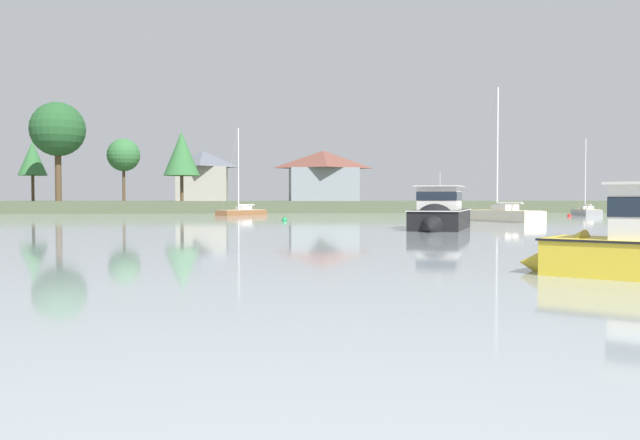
# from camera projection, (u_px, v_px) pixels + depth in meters

# --- Properties ---
(far_shore_bank) EXTENTS (223.32, 45.47, 1.54)m
(far_shore_bank) POSITION_uv_depth(u_px,v_px,m) (318.00, 206.00, 107.11)
(far_shore_bank) COLOR #4C563D
(far_shore_bank) RESTS_ON ground
(cruiser_black) EXTENTS (6.24, 9.85, 4.43)m
(cruiser_black) POSITION_uv_depth(u_px,v_px,m) (439.00, 219.00, 38.93)
(cruiser_black) COLOR black
(cruiser_black) RESTS_ON ground
(sailboat_wood) EXTENTS (5.76, 6.21, 10.16)m
(sailboat_wood) POSITION_uv_depth(u_px,v_px,m) (242.00, 213.00, 73.96)
(sailboat_wood) COLOR brown
(sailboat_wood) RESTS_ON ground
(sailboat_grey) EXTENTS (2.98, 6.28, 9.12)m
(sailboat_grey) POSITION_uv_depth(u_px,v_px,m) (586.00, 213.00, 74.39)
(sailboat_grey) COLOR gray
(sailboat_grey) RESTS_ON ground
(sailboat_cream) EXTENTS (4.69, 7.78, 11.52)m
(sailboat_cream) POSITION_uv_depth(u_px,v_px,m) (502.00, 218.00, 53.22)
(sailboat_cream) COLOR beige
(sailboat_cream) RESTS_ON ground
(mooring_buoy_red) EXTENTS (0.41, 0.41, 0.46)m
(mooring_buoy_red) POSITION_uv_depth(u_px,v_px,m) (569.00, 216.00, 68.95)
(mooring_buoy_red) COLOR red
(mooring_buoy_red) RESTS_ON ground
(mooring_buoy_green) EXTENTS (0.47, 0.47, 0.52)m
(mooring_buoy_green) POSITION_uv_depth(u_px,v_px,m) (284.00, 220.00, 54.24)
(mooring_buoy_green) COLOR #1E8C47
(mooring_buoy_green) RESTS_ON ground
(shore_tree_left_mid) EXTENTS (4.38, 4.38, 9.39)m
(shore_tree_left_mid) POSITION_uv_depth(u_px,v_px,m) (32.00, 159.00, 103.18)
(shore_tree_left_mid) COLOR brown
(shore_tree_left_mid) RESTS_ON far_shore_bank
(shore_tree_center) EXTENTS (5.09, 5.09, 9.83)m
(shore_tree_center) POSITION_uv_depth(u_px,v_px,m) (182.00, 154.00, 92.71)
(shore_tree_center) COLOR brown
(shore_tree_center) RESTS_ON far_shore_bank
(shore_tree_center_right) EXTENTS (5.04, 5.04, 9.65)m
(shore_tree_center_right) POSITION_uv_depth(u_px,v_px,m) (124.00, 155.00, 101.60)
(shore_tree_center_right) COLOR brown
(shore_tree_center_right) RESTS_ON far_shore_bank
(shore_tree_center_left) EXTENTS (7.83, 7.83, 14.36)m
(shore_tree_center_left) POSITION_uv_depth(u_px,v_px,m) (58.00, 130.00, 95.22)
(shore_tree_center_left) COLOR brown
(shore_tree_center_left) RESTS_ON far_shore_bank
(cottage_eastern) EXTENTS (12.35, 8.40, 8.60)m
(cottage_eastern) POSITION_uv_depth(u_px,v_px,m) (323.00, 175.00, 112.53)
(cottage_eastern) COLOR gray
(cottage_eastern) RESTS_ON far_shore_bank
(cottage_hillside) EXTENTS (8.74, 8.98, 8.40)m
(cottage_hillside) POSITION_uv_depth(u_px,v_px,m) (203.00, 175.00, 109.93)
(cottage_hillside) COLOR #9E998E
(cottage_hillside) RESTS_ON far_shore_bank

